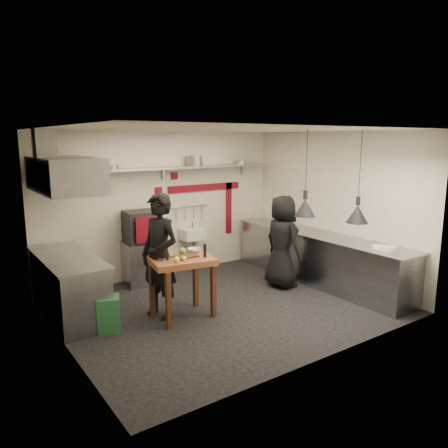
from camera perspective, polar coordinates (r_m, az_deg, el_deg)
floor at (r=7.18m, az=0.09°, el=-10.66°), size 5.00×5.00×0.00m
ceiling at (r=6.68m, az=0.09°, el=12.28°), size 5.00×5.00×0.00m
wall_back at (r=8.58m, az=-7.95°, el=2.51°), size 5.00×0.04×2.80m
wall_front at (r=5.25m, az=13.31°, el=-3.10°), size 5.00×0.04×2.80m
wall_left at (r=5.77m, az=-20.76°, el=-2.24°), size 0.04×4.20×2.80m
wall_right at (r=8.45m, az=14.16°, el=2.15°), size 0.04×4.20×2.80m
red_band_horiz at (r=8.99m, az=-2.51°, el=4.79°), size 1.70×0.02×0.14m
red_band_vert at (r=9.38m, az=0.62°, el=2.10°), size 0.14×0.02×1.10m
red_tile_a at (r=8.61m, az=-6.49°, el=6.26°), size 0.14×0.02×0.14m
red_tile_b at (r=8.48m, az=-8.54°, el=4.30°), size 0.14×0.02×0.14m
back_shelf at (r=8.34m, az=-7.51°, el=7.26°), size 4.60×0.34×0.04m
shelf_bracket_left at (r=7.82m, az=-20.55°, el=5.67°), size 0.04×0.06×0.24m
shelf_bracket_mid at (r=8.48m, az=-7.97°, el=6.63°), size 0.04×0.06×0.24m
shelf_bracket_right at (r=9.49m, az=2.40°, el=7.18°), size 0.04×0.06×0.24m
pan_far_left at (r=7.78m, az=-17.26°, el=7.07°), size 0.25×0.25×0.09m
pan_mid_left at (r=7.91m, az=-14.52°, el=7.20°), size 0.28×0.28×0.07m
stock_pot at (r=8.63m, az=-3.89°, el=8.25°), size 0.38×0.38×0.20m
pan_right at (r=9.26m, az=2.15°, el=8.08°), size 0.29×0.29×0.08m
oven_stand at (r=8.27m, az=-10.63°, el=-5.00°), size 0.69×0.63×0.80m
combi_oven at (r=8.07m, az=-10.80°, el=-0.35°), size 0.61×0.57×0.58m
oven_door at (r=7.80m, az=-9.89°, el=-0.72°), size 0.44×0.06×0.46m
oven_glass at (r=7.79m, az=-10.25°, el=-0.75°), size 0.38×0.05×0.34m
hand_sink at (r=8.79m, az=-4.11°, el=-1.31°), size 0.46×0.34×0.22m
sink_tap at (r=8.76m, az=-4.13°, el=-0.16°), size 0.03×0.03×0.14m
sink_drain at (r=8.86m, az=-3.94°, el=-4.14°), size 0.06×0.06×0.66m
utensil_rail at (r=8.81m, az=-4.62°, el=2.28°), size 0.90×0.02×0.02m
counter_right at (r=8.39m, az=12.27°, el=-4.46°), size 0.70×3.80×0.90m
counter_right_top at (r=8.28m, az=12.40°, el=-1.36°), size 0.76×3.90×0.03m
plate_stack at (r=7.35m, az=20.71°, el=-3.00°), size 0.29×0.29×0.07m
small_bowl_right at (r=7.43m, az=19.55°, el=-2.84°), size 0.27×0.27×0.05m
counter_left at (r=7.09m, az=-19.58°, el=-7.74°), size 0.70×1.90×0.90m
counter_left_top at (r=6.96m, az=-19.83°, el=-4.11°), size 0.76×2.00×0.03m
extractor_hood at (r=6.77m, az=-20.10°, el=6.09°), size 0.78×1.60×0.50m
hood_duct at (r=6.69m, az=-22.42°, el=9.32°), size 0.28×0.28×0.50m
green_bin at (r=6.43m, az=-14.82°, el=-11.30°), size 0.40×0.40×0.50m
prep_table at (r=6.66m, az=-5.40°, el=-8.27°), size 1.02×0.80×0.92m
cutting_board at (r=6.56m, az=-4.92°, el=-4.23°), size 0.33×0.24×0.02m
pepper_mill at (r=6.53m, az=-2.51°, el=-3.48°), size 0.06×0.06×0.20m
lemon_a at (r=6.31m, az=-6.20°, el=-4.61°), size 0.10×0.10×0.09m
lemon_b at (r=6.36m, az=-5.24°, el=-4.48°), size 0.07×0.07×0.07m
veg_ball at (r=6.71m, az=-5.44°, el=-3.56°), size 0.14×0.14×0.11m
steel_tray at (r=6.50m, az=-7.77°, el=-4.40°), size 0.24×0.20×0.03m
bowl at (r=6.82m, az=-3.93°, el=-3.44°), size 0.21×0.21×0.07m
heat_lamp_near at (r=7.01m, az=10.69°, el=6.47°), size 0.42×0.42×1.36m
heat_lamp_far at (r=7.20m, az=17.29°, el=5.86°), size 0.43×0.43×1.46m
chef_left at (r=6.57m, az=-8.39°, el=-4.19°), size 0.62×0.78×1.89m
chef_right at (r=7.94m, az=7.61°, el=-2.29°), size 0.55×0.83×1.68m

